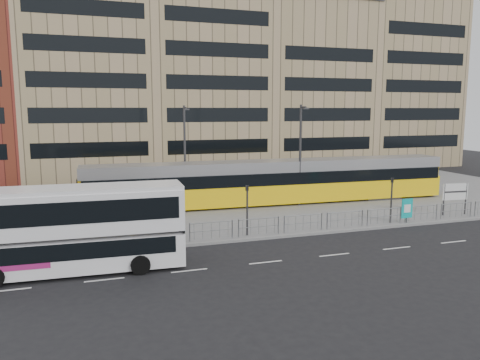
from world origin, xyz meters
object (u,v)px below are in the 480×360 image
object	(u,v)px
ad_panel	(407,209)
lamp_post_west	(185,151)
traffic_light_west	(247,204)
station_sign	(455,193)
lamp_post_east	(300,151)
tram	(273,182)
pedestrian	(162,224)
double_decker_bus	(73,227)
traffic_light_east	(392,194)

from	to	relation	value
ad_panel	lamp_post_west	xyz separation A→B (m)	(-13.04, 10.86, 3.38)
ad_panel	traffic_light_west	xyz separation A→B (m)	(-11.39, 0.37, 1.00)
station_sign	lamp_post_east	world-z (taller)	lamp_post_east
station_sign	lamp_post_west	distance (m)	20.67
tram	station_sign	size ratio (longest dim) A/B	13.00
tram	lamp_post_east	world-z (taller)	lamp_post_east
pedestrian	traffic_light_west	xyz separation A→B (m)	(5.05, -0.87, 1.06)
double_decker_bus	traffic_light_east	xyz separation A→B (m)	(20.29, 3.22, -0.13)
double_decker_bus	pedestrian	bearing A→B (deg)	42.27
station_sign	lamp_post_west	world-z (taller)	lamp_post_west
ad_panel	lamp_post_west	world-z (taller)	lamp_post_west
tram	lamp_post_west	world-z (taller)	lamp_post_west
station_sign	lamp_post_east	bearing A→B (deg)	150.19
traffic_light_east	station_sign	bearing A→B (deg)	22.29
double_decker_bus	ad_panel	xyz separation A→B (m)	(21.33, 2.87, -1.13)
pedestrian	double_decker_bus	bearing A→B (deg)	117.71
lamp_post_west	station_sign	bearing A→B (deg)	-28.90
tram	lamp_post_west	bearing A→B (deg)	167.05
traffic_light_west	lamp_post_east	xyz separation A→B (m)	(7.00, 7.29, 2.41)
double_decker_bus	lamp_post_west	world-z (taller)	lamp_post_west
pedestrian	tram	bearing A→B (deg)	-65.24
traffic_light_east	lamp_post_east	world-z (taller)	lamp_post_east
station_sign	double_decker_bus	bearing A→B (deg)	-165.69
ad_panel	traffic_light_east	size ratio (longest dim) A/B	0.53
ad_panel	tram	bearing A→B (deg)	120.55
traffic_light_west	traffic_light_east	distance (m)	10.35
pedestrian	traffic_light_west	world-z (taller)	traffic_light_west
lamp_post_west	traffic_light_east	bearing A→B (deg)	-41.20
station_sign	traffic_light_west	distance (m)	16.29
traffic_light_west	lamp_post_east	bearing A→B (deg)	28.48
ad_panel	pedestrian	xyz separation A→B (m)	(-16.44, 1.24, -0.06)
station_sign	traffic_light_east	distance (m)	5.97
tram	double_decker_bus	bearing A→B (deg)	-139.94
ad_panel	lamp_post_east	distance (m)	9.46
tram	traffic_light_east	distance (m)	10.06
pedestrian	station_sign	bearing A→B (deg)	-103.05
traffic_light_west	lamp_post_east	distance (m)	10.39
tram	station_sign	world-z (taller)	tram
traffic_light_west	lamp_post_west	distance (m)	10.88
lamp_post_west	lamp_post_east	size ratio (longest dim) A/B	0.99
double_decker_bus	lamp_post_west	size ratio (longest dim) A/B	1.32
double_decker_bus	lamp_post_east	xyz separation A→B (m)	(16.94, 10.53, 2.29)
station_sign	traffic_light_west	xyz separation A→B (m)	(-16.28, -0.59, 0.36)
lamp_post_west	lamp_post_east	xyz separation A→B (m)	(8.65, -3.20, 0.03)
lamp_post_east	ad_panel	bearing A→B (deg)	-60.15
double_decker_bus	lamp_post_east	size ratio (longest dim) A/B	1.31
ad_panel	lamp_post_east	bearing A→B (deg)	116.10
station_sign	pedestrian	size ratio (longest dim) A/B	1.28
traffic_light_east	pedestrian	bearing A→B (deg)	-166.87
lamp_post_west	double_decker_bus	bearing A→B (deg)	-121.12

